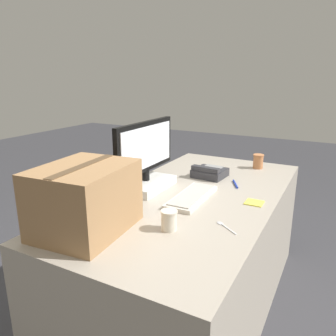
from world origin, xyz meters
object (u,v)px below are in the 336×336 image
Objects in this scene: pen_marker at (235,184)px; paper_cup_right at (258,161)px; sticky_note_pad at (254,203)px; cardboard_box at (85,199)px; monitor at (146,163)px; desk_phone at (209,172)px; keyboard at (192,196)px; paper_cup_left at (169,220)px; spoon at (223,225)px.

paper_cup_right is at bearing -30.74° from pen_marker.
cardboard_box is at bearing 138.87° from sticky_note_pad.
monitor is at bearing 5.98° from cardboard_box.
desk_phone reaches higher than pen_marker.
pen_marker is 0.30m from sticky_note_pad.
desk_phone is (0.39, -0.25, -0.12)m from monitor.
sticky_note_pad is at bearing -41.13° from cardboard_box.
paper_cup_right is 1.41m from cardboard_box.
desk_phone reaches higher than keyboard.
paper_cup_left is (-0.81, -0.13, 0.01)m from desk_phone.
cardboard_box is 0.88m from sticky_note_pad.
paper_cup_left reaches higher than sticky_note_pad.
monitor is at bearing 97.51° from pen_marker.
paper_cup_left is at bearing 174.82° from paper_cup_right.
paper_cup_right is (1.17, -0.11, 0.01)m from paper_cup_left.
cardboard_box reaches higher than pen_marker.
sticky_note_pad is at bearing -27.40° from paper_cup_left.
keyboard reaches higher than sticky_note_pad.
paper_cup_right is (0.36, -0.23, 0.02)m from desk_phone.
paper_cup_right reaches higher than desk_phone.
desk_phone is 2.36× the size of paper_cup_left.
monitor reaches higher than paper_cup_left.
spoon is 0.34m from sticky_note_pad.
spoon is at bearing -174.91° from paper_cup_right.
monitor is 0.48m from desk_phone.
monitor is at bearing 11.74° from spoon.
monitor is at bearing 95.80° from sticky_note_pad.
cardboard_box is at bearing 129.72° from pen_marker.
spoon is 0.93× the size of pen_marker.
pen_marker is at bearing 36.05° from sticky_note_pad.
spoon is at bearing -52.66° from paper_cup_left.
keyboard is 0.80m from paper_cup_right.
monitor is 0.66m from spoon.
keyboard is at bearing -24.57° from cardboard_box.
keyboard is 1.98× the size of desk_phone.
cardboard_box is (-1.34, 0.42, 0.09)m from paper_cup_right.
paper_cup_right is (0.75, -0.49, -0.10)m from monitor.
spoon is (0.15, -0.20, -0.04)m from paper_cup_left.
paper_cup_left is at bearing -166.57° from desk_phone.
paper_cup_left is at bearing -172.10° from keyboard.
desk_phone is 0.48× the size of cardboard_box.
paper_cup_left is 0.88× the size of paper_cup_right.
paper_cup_right is 1.13× the size of sticky_note_pad.
cardboard_box is (-0.98, 0.19, 0.11)m from desk_phone.
paper_cup_right is at bearing -32.95° from monitor.
paper_cup_left reaches higher than spoon.
cardboard_box reaches higher than desk_phone.
paper_cup_left is 1.00× the size of sticky_note_pad.
monitor is 0.90m from paper_cup_right.
sticky_note_pad is (-0.69, -0.15, -0.05)m from paper_cup_right.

